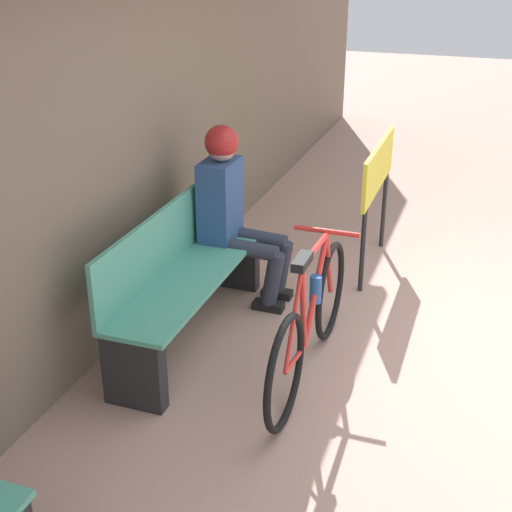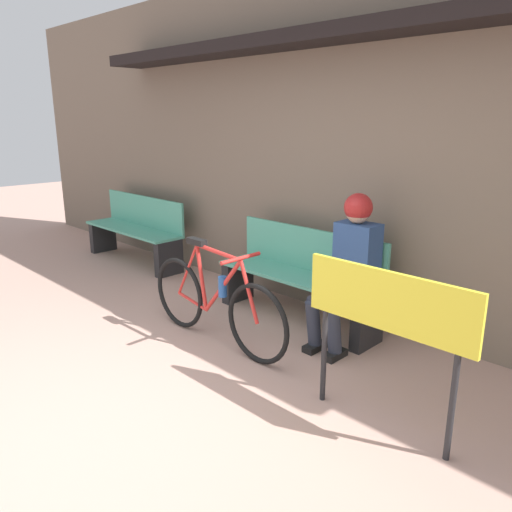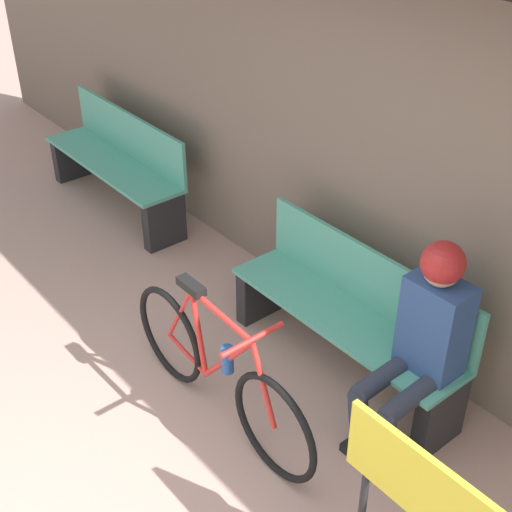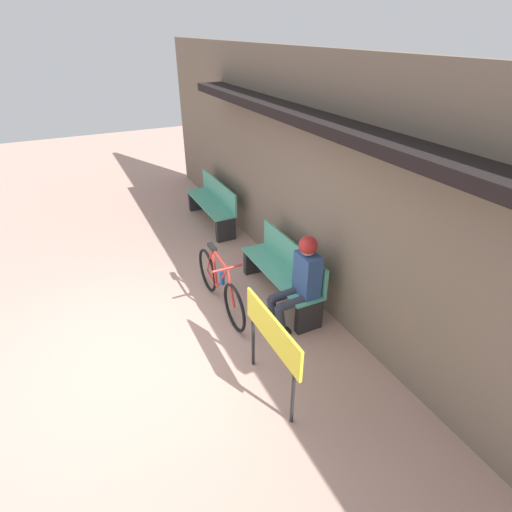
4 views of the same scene
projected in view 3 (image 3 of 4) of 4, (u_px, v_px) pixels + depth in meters
The scene contains 5 objects.
storefront_wall at pixel (459, 122), 3.75m from camera, with size 12.00×0.56×3.20m.
park_bench_near at pixel (348, 319), 4.38m from camera, with size 1.65×0.42×0.85m.
bicycle at pixel (218, 373), 4.04m from camera, with size 1.63×0.40×0.87m.
person_seated at pixel (423, 335), 3.75m from camera, with size 0.34×0.61×1.26m.
park_bench_far at pixel (118, 165), 6.17m from camera, with size 1.68×0.42×0.85m.
Camera 3 is at (2.03, -0.55, 3.13)m, focal length 50.00 mm.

